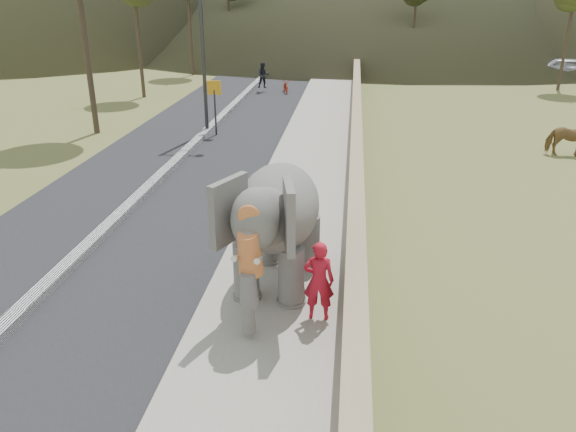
{
  "coord_description": "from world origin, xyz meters",
  "views": [
    {
      "loc": [
        1.43,
        -8.55,
        6.18
      ],
      "look_at": [
        0.2,
        2.25,
        1.7
      ],
      "focal_mm": 35.0,
      "sensor_mm": 36.0,
      "label": 1
    }
  ],
  "objects_px": {
    "motorcyclist": "(275,81)",
    "elephant_and_man": "(279,224)",
    "lamppost": "(208,19)",
    "cow": "(570,138)"
  },
  "relations": [
    {
      "from": "lamppost",
      "to": "elephant_and_man",
      "type": "relative_size",
      "value": 2.01
    },
    {
      "from": "lamppost",
      "to": "elephant_and_man",
      "type": "xyz_separation_m",
      "value": [
        4.71,
        -13.47,
        -3.36
      ]
    },
    {
      "from": "cow",
      "to": "lamppost",
      "type": "bearing_deg",
      "value": 87.15
    },
    {
      "from": "motorcyclist",
      "to": "elephant_and_man",
      "type": "bearing_deg",
      "value": -81.96
    },
    {
      "from": "cow",
      "to": "motorcyclist",
      "type": "bearing_deg",
      "value": 51.38
    },
    {
      "from": "lamppost",
      "to": "elephant_and_man",
      "type": "bearing_deg",
      "value": -70.73
    },
    {
      "from": "lamppost",
      "to": "elephant_and_man",
      "type": "height_order",
      "value": "lamppost"
    },
    {
      "from": "lamppost",
      "to": "cow",
      "type": "relative_size",
      "value": 4.8
    },
    {
      "from": "elephant_and_man",
      "to": "motorcyclist",
      "type": "height_order",
      "value": "elephant_and_man"
    },
    {
      "from": "cow",
      "to": "motorcyclist",
      "type": "distance_m",
      "value": 18.29
    }
  ]
}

